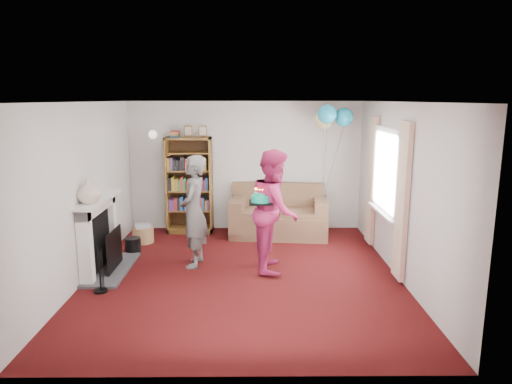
{
  "coord_description": "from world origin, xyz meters",
  "views": [
    {
      "loc": [
        0.14,
        -6.32,
        2.54
      ],
      "look_at": [
        0.19,
        0.6,
        1.12
      ],
      "focal_mm": 32.0,
      "sensor_mm": 36.0,
      "label": 1
    }
  ],
  "objects_px": {
    "bookcase": "(190,186)",
    "sofa": "(279,216)",
    "person_magenta": "(275,210)",
    "person_striped": "(194,212)",
    "birthday_cake": "(261,199)"
  },
  "relations": [
    {
      "from": "sofa",
      "to": "person_striped",
      "type": "distance_m",
      "value": 2.22
    },
    {
      "from": "bookcase",
      "to": "person_magenta",
      "type": "distance_m",
      "value": 2.54
    },
    {
      "from": "bookcase",
      "to": "person_striped",
      "type": "relative_size",
      "value": 1.19
    },
    {
      "from": "person_magenta",
      "to": "birthday_cake",
      "type": "xyz_separation_m",
      "value": [
        -0.21,
        -0.16,
        0.21
      ]
    },
    {
      "from": "person_striped",
      "to": "birthday_cake",
      "type": "bearing_deg",
      "value": 77.57
    },
    {
      "from": "person_striped",
      "to": "birthday_cake",
      "type": "distance_m",
      "value": 1.09
    },
    {
      "from": "bookcase",
      "to": "person_striped",
      "type": "height_order",
      "value": "bookcase"
    },
    {
      "from": "sofa",
      "to": "person_striped",
      "type": "height_order",
      "value": "person_striped"
    },
    {
      "from": "bookcase",
      "to": "sofa",
      "type": "xyz_separation_m",
      "value": [
        1.71,
        -0.23,
        -0.55
      ]
    },
    {
      "from": "person_magenta",
      "to": "birthday_cake",
      "type": "relative_size",
      "value": 5.41
    },
    {
      "from": "person_striped",
      "to": "birthday_cake",
      "type": "xyz_separation_m",
      "value": [
        1.02,
        -0.3,
        0.27
      ]
    },
    {
      "from": "birthday_cake",
      "to": "bookcase",
      "type": "bearing_deg",
      "value": 121.42
    },
    {
      "from": "person_striped",
      "to": "person_magenta",
      "type": "bearing_deg",
      "value": 87.57
    },
    {
      "from": "bookcase",
      "to": "person_magenta",
      "type": "height_order",
      "value": "bookcase"
    },
    {
      "from": "person_striped",
      "to": "sofa",
      "type": "bearing_deg",
      "value": 143.99
    }
  ]
}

